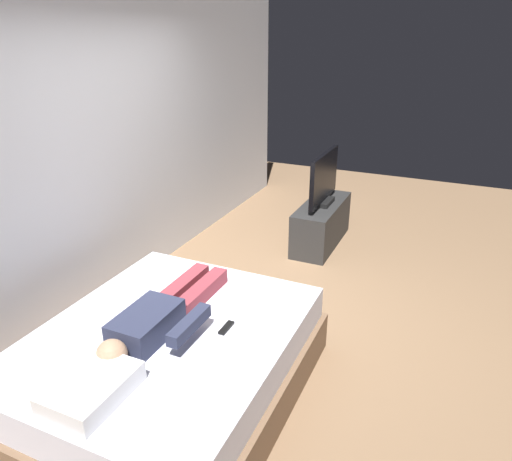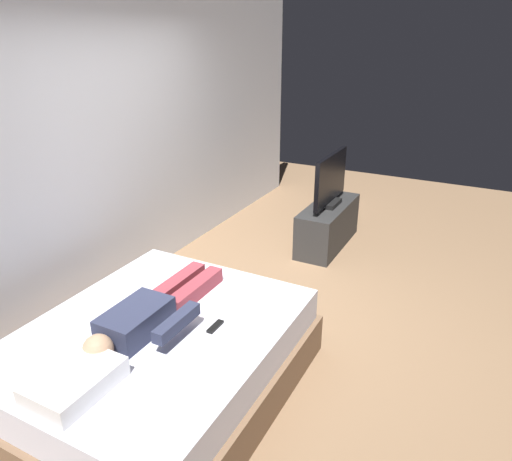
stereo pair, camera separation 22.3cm
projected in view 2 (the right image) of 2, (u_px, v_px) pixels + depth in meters
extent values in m
plane|color=#8C6B4C|center=(273.00, 327.00, 4.07)|extent=(10.00, 10.00, 0.00)
cube|color=silver|center=(136.00, 136.00, 4.56)|extent=(6.40, 0.10, 2.80)
cube|color=brown|center=(160.00, 375.00, 3.28)|extent=(1.98, 1.63, 0.30)
cube|color=white|center=(156.00, 342.00, 3.18)|extent=(1.90, 1.55, 0.24)
cube|color=white|center=(75.00, 382.00, 2.56)|extent=(0.48, 0.34, 0.12)
cube|color=#2D334C|center=(136.00, 321.00, 3.04)|extent=(0.48, 0.28, 0.18)
sphere|color=tan|center=(98.00, 349.00, 2.77)|extent=(0.18, 0.18, 0.18)
cube|color=#993842|center=(195.00, 290.00, 3.46)|extent=(0.60, 0.11, 0.11)
cube|color=#993842|center=(177.00, 285.00, 3.53)|extent=(0.60, 0.11, 0.11)
cube|color=#2D334C|center=(177.00, 322.00, 2.95)|extent=(0.40, 0.08, 0.08)
cube|color=black|center=(216.00, 327.00, 3.12)|extent=(0.15, 0.04, 0.02)
cube|color=#2D2D2D|center=(328.00, 225.00, 5.51)|extent=(1.10, 0.40, 0.50)
cube|color=black|center=(329.00, 203.00, 5.40)|extent=(0.32, 0.20, 0.05)
cube|color=black|center=(331.00, 178.00, 5.28)|extent=(0.88, 0.05, 0.54)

